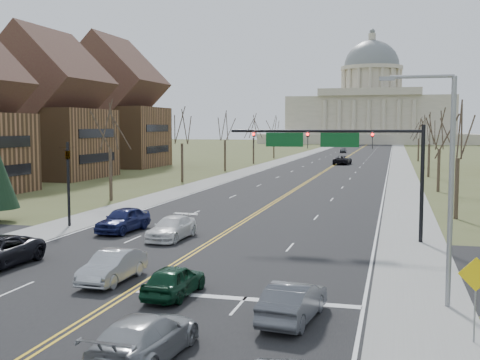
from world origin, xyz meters
The scene contains 34 objects.
ground centered at (0.00, 0.00, 0.00)m, with size 600.00×600.00×0.00m, color #4F562B.
road centered at (0.00, 110.00, 0.01)m, with size 20.00×380.00×0.01m, color black.
cross_road centered at (0.00, 6.00, 0.01)m, with size 120.00×14.00×0.01m, color black.
sidewalk_left centered at (-12.00, 110.00, 0.01)m, with size 4.00×380.00×0.03m, color gray.
sidewalk_right centered at (12.00, 110.00, 0.01)m, with size 4.00×380.00×0.03m, color gray.
center_line centered at (0.00, 110.00, 0.01)m, with size 0.42×380.00×0.01m, color gold.
edge_line_left centered at (-9.80, 110.00, 0.01)m, with size 0.15×380.00×0.01m, color silver.
edge_line_right centered at (9.80, 110.00, 0.01)m, with size 0.15×380.00×0.01m, color silver.
stop_bar centered at (5.00, -1.00, 0.01)m, with size 9.50×0.50×0.01m, color silver.
capitol centered at (0.00, 249.91, 14.20)m, with size 90.00×60.00×50.00m.
signal_mast centered at (7.45, 13.50, 5.76)m, with size 12.12×0.44×7.20m.
signal_left centered at (-11.50, 13.50, 3.71)m, with size 0.32×0.36×6.00m.
street_light centered at (12.74, 0.00, 5.23)m, with size 2.90×0.25×9.07m.
warn_sign centered at (13.50, -4.02, 2.02)m, with size 1.13×0.07×2.87m.
tree_r_0 centered at (15.50, 24.00, 6.55)m, with size 3.74×3.74×8.50m.
tree_l_0 centered at (-15.50, 28.00, 6.94)m, with size 3.96×3.96×9.00m.
tree_r_1 centered at (15.50, 44.00, 6.55)m, with size 3.74×3.74×8.50m.
tree_l_1 centered at (-15.50, 48.00, 6.94)m, with size 3.96×3.96×9.00m.
tree_r_2 centered at (15.50, 64.00, 6.55)m, with size 3.74×3.74×8.50m.
tree_l_2 centered at (-15.50, 68.00, 6.94)m, with size 3.96×3.96×9.00m.
tree_r_3 centered at (15.50, 84.00, 6.55)m, with size 3.74×3.74×8.50m.
tree_l_3 centered at (-15.50, 88.00, 6.94)m, with size 3.96×3.96×9.00m.
tree_r_4 centered at (15.50, 104.00, 6.55)m, with size 3.74×3.74×8.50m.
tree_l_4 centered at (-15.50, 108.00, 6.94)m, with size 3.96×3.96×9.00m.
bldg_left_mid centered at (-36.00, 50.00, 8.54)m, with size 15.10×14.28×20.75m.
bldg_left_far centered at (-38.00, 74.00, 9.54)m, with size 17.10×14.28×23.25m.
car_nb_inner_lead centered at (2.06, -1.35, 0.69)m, with size 1.59×3.95×1.35m, color black.
car_nb_outer_lead centered at (7.39, -3.24, 0.73)m, with size 1.52×4.36×1.44m, color #505358.
car_nb_inner_second centered at (3.65, -8.06, 0.73)m, with size 2.00×4.92×1.43m, color gray.
car_sb_inner_lead centered at (-1.52, 0.20, 0.72)m, with size 1.49×4.28×1.41m, color #AAADB2.
car_sb_inner_second centered at (-2.65, 10.68, 0.71)m, with size 1.96×4.82×1.40m, color white.
car_sb_outer_second centered at (-6.78, 12.38, 0.84)m, with size 1.94×4.83×1.65m, color #161C4D.
car_far_nb centered at (1.32, 89.63, 0.83)m, with size 2.72×5.91×1.64m, color black.
car_far_sb centered at (-2.84, 140.85, 0.71)m, with size 1.65×4.11×1.40m, color #4C4F54.
Camera 1 is at (10.86, -24.45, 7.07)m, focal length 45.00 mm.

